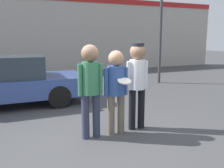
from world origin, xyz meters
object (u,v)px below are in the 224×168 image
object	(u,v)px
person_right	(137,78)
parked_car_near	(0,81)
person_left	(90,83)
person_middle_with_frisbee	(116,85)

from	to	relation	value
person_right	parked_car_near	size ratio (longest dim) A/B	0.39
person_left	person_right	size ratio (longest dim) A/B	0.99
person_middle_with_frisbee	parked_car_near	world-z (taller)	person_middle_with_frisbee
person_middle_with_frisbee	person_right	xyz separation A→B (m)	(0.53, 0.10, 0.11)
person_middle_with_frisbee	parked_car_near	distance (m)	3.91
person_left	parked_car_near	bearing A→B (deg)	116.85
person_left	parked_car_near	xyz separation A→B (m)	(-1.63, 3.23, -0.38)
person_left	person_middle_with_frisbee	xyz separation A→B (m)	(0.53, -0.01, -0.08)
person_left	person_middle_with_frisbee	bearing A→B (deg)	-0.90
person_right	parked_car_near	bearing A→B (deg)	130.73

